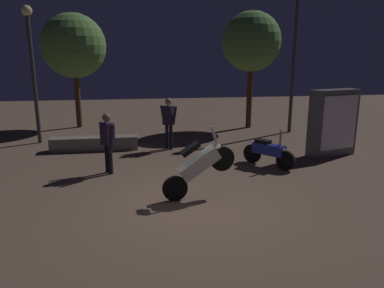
% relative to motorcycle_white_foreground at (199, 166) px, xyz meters
% --- Properties ---
extents(ground_plane, '(40.00, 40.00, 0.00)m').
position_rel_motorcycle_white_foreground_xyz_m(ground_plane, '(-0.22, -0.34, -0.74)').
color(ground_plane, brown).
extents(motorcycle_white_foreground, '(1.66, 0.45, 1.63)m').
position_rel_motorcycle_white_foreground_xyz_m(motorcycle_white_foreground, '(0.00, 0.00, 0.00)').
color(motorcycle_white_foreground, black).
rests_on(motorcycle_white_foreground, ground_plane).
extents(motorcycle_blue_parked_left, '(1.12, 1.36, 1.11)m').
position_rel_motorcycle_white_foreground_xyz_m(motorcycle_blue_parked_left, '(2.38, 2.03, -0.31)').
color(motorcycle_blue_parked_left, black).
rests_on(motorcycle_blue_parked_left, ground_plane).
extents(person_rider_beside, '(0.47, 0.58, 1.64)m').
position_rel_motorcycle_white_foreground_xyz_m(person_rider_beside, '(-2.10, 2.08, 0.23)').
color(person_rider_beside, black).
rests_on(person_rider_beside, ground_plane).
extents(person_bystander_far, '(0.58, 0.49, 1.75)m').
position_rel_motorcycle_white_foreground_xyz_m(person_bystander_far, '(-0.26, 4.44, 0.31)').
color(person_bystander_far, black).
rests_on(person_bystander_far, ground_plane).
extents(streetlamp_near, '(0.36, 0.36, 5.61)m').
position_rel_motorcycle_white_foreground_xyz_m(streetlamp_near, '(4.99, 6.52, 2.77)').
color(streetlamp_near, '#38383D').
rests_on(streetlamp_near, ground_plane).
extents(streetlamp_far, '(0.36, 0.36, 4.78)m').
position_rel_motorcycle_white_foreground_xyz_m(streetlamp_far, '(-4.88, 6.11, 2.31)').
color(streetlamp_far, '#38383D').
rests_on(streetlamp_far, ground_plane).
extents(tree_left_bg, '(2.73, 2.73, 4.91)m').
position_rel_motorcycle_white_foreground_xyz_m(tree_left_bg, '(-3.89, 9.01, 2.78)').
color(tree_left_bg, '#4C331E').
rests_on(tree_left_bg, ground_plane).
extents(tree_center_bg, '(2.51, 2.51, 4.97)m').
position_rel_motorcycle_white_foreground_xyz_m(tree_center_bg, '(3.60, 7.78, 2.95)').
color(tree_center_bg, '#4C331E').
rests_on(tree_center_bg, ground_plane).
extents(kiosk_billboard, '(1.67, 0.90, 2.10)m').
position_rel_motorcycle_white_foreground_xyz_m(kiosk_billboard, '(4.81, 2.89, 0.31)').
color(kiosk_billboard, '#595960').
rests_on(kiosk_billboard, ground_plane).
extents(planter_wall_low, '(2.88, 0.50, 0.45)m').
position_rel_motorcycle_white_foreground_xyz_m(planter_wall_low, '(-2.77, 4.71, -0.52)').
color(planter_wall_low, gray).
rests_on(planter_wall_low, ground_plane).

